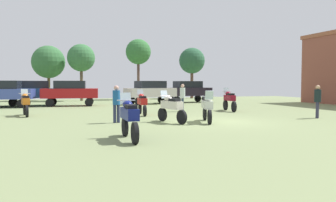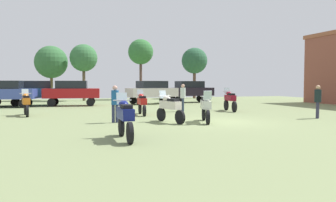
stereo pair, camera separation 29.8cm
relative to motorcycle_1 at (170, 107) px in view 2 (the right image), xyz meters
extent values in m
cube|color=#788657|center=(2.18, -0.40, -0.73)|extent=(44.00, 52.00, 0.02)
cylinder|color=black|center=(-0.21, 0.71, -0.40)|extent=(0.29, 0.64, 0.63)
cylinder|color=black|center=(0.23, -0.77, -0.40)|extent=(0.29, 0.64, 0.63)
cube|color=silver|center=(0.01, -0.03, 0.09)|extent=(0.72, 1.36, 0.36)
ellipsoid|color=silver|center=(-0.08, 0.25, 0.37)|extent=(0.44, 0.55, 0.24)
cube|color=black|center=(0.07, -0.25, 0.33)|extent=(0.45, 0.62, 0.12)
cube|color=silver|center=(-0.17, 0.57, 0.55)|extent=(0.39, 0.25, 0.39)
cylinder|color=#B7B7BC|center=(-0.14, 0.47, 0.49)|extent=(0.60, 0.21, 0.04)
cylinder|color=black|center=(-6.78, 6.11, -0.40)|extent=(0.23, 0.66, 0.65)
cylinder|color=black|center=(-6.54, 4.67, -0.40)|extent=(0.23, 0.66, 0.65)
cube|color=orange|center=(-6.66, 5.39, 0.11)|extent=(0.56, 1.28, 0.36)
ellipsoid|color=orange|center=(-6.71, 5.66, 0.39)|extent=(0.39, 0.53, 0.24)
cube|color=black|center=(-6.63, 5.18, 0.35)|extent=(0.39, 0.60, 0.12)
cube|color=silver|center=(-6.76, 5.97, 0.57)|extent=(0.38, 0.21, 0.39)
cylinder|color=#B7B7BC|center=(-6.74, 5.88, 0.51)|extent=(0.62, 0.14, 0.04)
cylinder|color=black|center=(5.75, 5.60, -0.38)|extent=(0.22, 0.69, 0.68)
cylinder|color=black|center=(5.53, 4.06, -0.38)|extent=(0.22, 0.69, 0.68)
cube|color=maroon|center=(5.64, 4.83, 0.14)|extent=(0.55, 1.36, 0.36)
ellipsoid|color=maroon|center=(5.68, 5.13, 0.42)|extent=(0.39, 0.52, 0.24)
cube|color=black|center=(5.61, 4.60, 0.38)|extent=(0.38, 0.60, 0.12)
cube|color=silver|center=(5.73, 5.45, 0.60)|extent=(0.38, 0.20, 0.39)
cylinder|color=#B7B7BC|center=(5.72, 5.36, 0.54)|extent=(0.62, 0.13, 0.04)
cylinder|color=black|center=(1.38, -1.19, -0.40)|extent=(0.30, 0.65, 0.64)
cylinder|color=black|center=(1.85, 0.36, -0.40)|extent=(0.30, 0.65, 0.64)
cube|color=silver|center=(1.61, -0.41, 0.10)|extent=(0.74, 1.42, 0.36)
ellipsoid|color=silver|center=(1.52, -0.71, 0.38)|extent=(0.45, 0.55, 0.24)
cube|color=black|center=(1.68, -0.18, 0.34)|extent=(0.45, 0.62, 0.12)
cube|color=silver|center=(1.42, -1.04, 0.56)|extent=(0.39, 0.25, 0.39)
cylinder|color=#B7B7BC|center=(1.45, -0.94, 0.50)|extent=(0.60, 0.21, 0.04)
cylinder|color=black|center=(-2.79, -3.26, -0.39)|extent=(0.12, 0.66, 0.66)
cylinder|color=black|center=(-2.79, -4.86, -0.39)|extent=(0.12, 0.66, 0.66)
cube|color=navy|center=(-2.79, -4.06, 0.12)|extent=(0.36, 1.36, 0.36)
ellipsoid|color=navy|center=(-2.79, -3.76, 0.40)|extent=(0.32, 0.48, 0.24)
cube|color=black|center=(-2.79, -4.30, 0.36)|extent=(0.30, 0.56, 0.12)
cube|color=silver|center=(-2.79, -3.42, 0.58)|extent=(0.36, 0.15, 0.39)
cylinder|color=#B7B7BC|center=(-2.79, -3.52, 0.52)|extent=(0.62, 0.04, 0.04)
cylinder|color=black|center=(-0.35, 4.75, -0.42)|extent=(0.16, 0.62, 0.61)
cylinder|color=black|center=(-0.46, 3.16, -0.42)|extent=(0.16, 0.62, 0.61)
cube|color=red|center=(-0.41, 3.96, 0.07)|extent=(0.45, 1.38, 0.36)
ellipsoid|color=red|center=(-0.39, 4.26, 0.35)|extent=(0.35, 0.50, 0.24)
cube|color=black|center=(-0.42, 3.72, 0.31)|extent=(0.34, 0.58, 0.12)
cube|color=silver|center=(-0.36, 4.60, 0.53)|extent=(0.37, 0.18, 0.39)
cylinder|color=#B7B7BC|center=(-0.37, 4.50, 0.47)|extent=(0.62, 0.08, 0.04)
cylinder|color=black|center=(1.35, 12.42, -0.40)|extent=(0.67, 0.35, 0.64)
cylinder|color=black|center=(1.06, 13.83, -0.40)|extent=(0.67, 0.35, 0.64)
cylinder|color=black|center=(4.22, 13.01, -0.40)|extent=(0.67, 0.35, 0.64)
cylinder|color=black|center=(3.92, 14.42, -0.40)|extent=(0.67, 0.35, 0.64)
cube|color=#BAB4B0|center=(2.64, 13.42, 0.29)|extent=(4.58, 2.64, 0.75)
cube|color=black|center=(2.64, 13.42, 0.97)|extent=(2.64, 2.03, 0.61)
cylinder|color=black|center=(-7.51, 11.94, -0.40)|extent=(0.66, 0.30, 0.64)
cylinder|color=black|center=(-7.32, 13.36, -0.40)|extent=(0.66, 0.30, 0.64)
cube|color=#3B4D9C|center=(-8.87, 12.84, 0.29)|extent=(4.49, 2.33, 0.75)
cube|color=black|center=(-8.87, 12.84, 0.97)|extent=(2.55, 1.87, 0.61)
cylinder|color=black|center=(5.22, 13.84, -0.40)|extent=(0.66, 0.28, 0.64)
cylinder|color=black|center=(5.09, 15.28, -0.40)|extent=(0.66, 0.28, 0.64)
cylinder|color=black|center=(8.13, 14.11, -0.40)|extent=(0.66, 0.28, 0.64)
cylinder|color=black|center=(8.00, 15.55, -0.40)|extent=(0.66, 0.28, 0.64)
cube|color=black|center=(6.61, 14.70, 0.29)|extent=(4.45, 2.19, 0.75)
cube|color=black|center=(6.61, 14.70, 0.97)|extent=(2.50, 1.80, 0.61)
cylinder|color=black|center=(-5.57, 12.59, -0.40)|extent=(0.66, 0.30, 0.64)
cylinder|color=black|center=(-5.39, 14.02, -0.40)|extent=(0.66, 0.30, 0.64)
cylinder|color=black|center=(-2.67, 12.23, -0.40)|extent=(0.66, 0.30, 0.64)
cylinder|color=black|center=(-2.49, 13.66, -0.40)|extent=(0.66, 0.30, 0.64)
cube|color=maroon|center=(-4.03, 13.12, 0.29)|extent=(4.49, 2.31, 0.75)
cube|color=black|center=(-4.03, 13.12, 0.97)|extent=(2.54, 1.86, 0.61)
cylinder|color=black|center=(-8.30, 13.77, -0.40)|extent=(0.66, 0.27, 0.64)
cylinder|color=black|center=(-8.42, 15.20, -0.40)|extent=(0.66, 0.27, 0.64)
cylinder|color=black|center=(-5.38, 14.01, -0.40)|extent=(0.66, 0.27, 0.64)
cylinder|color=black|center=(-5.50, 15.45, -0.40)|extent=(0.66, 0.27, 0.64)
cube|color=#2A5E9E|center=(-6.90, 14.61, 0.29)|extent=(4.44, 2.16, 0.75)
cube|color=black|center=(-6.90, 14.61, 0.97)|extent=(2.49, 1.78, 0.61)
cylinder|color=#2A374D|center=(2.61, 5.43, -0.30)|extent=(0.14, 0.14, 0.85)
cylinder|color=#2A374D|center=(2.65, 5.60, -0.30)|extent=(0.14, 0.14, 0.85)
cylinder|color=silver|center=(2.63, 5.52, 0.47)|extent=(0.41, 0.41, 0.67)
sphere|color=tan|center=(2.63, 5.52, 0.92)|extent=(0.23, 0.23, 0.23)
cylinder|color=#2E2D43|center=(7.74, -0.60, -0.30)|extent=(0.14, 0.14, 0.83)
cylinder|color=#2E2D43|center=(7.87, -0.49, -0.30)|extent=(0.14, 0.14, 0.83)
cylinder|color=black|center=(7.80, -0.55, 0.44)|extent=(0.48, 0.48, 0.66)
sphere|color=tan|center=(7.80, -0.55, 0.88)|extent=(0.23, 0.23, 0.23)
cylinder|color=#262B49|center=(-2.50, 0.69, -0.31)|extent=(0.14, 0.14, 0.83)
cylinder|color=#262B49|center=(-2.33, 0.68, -0.31)|extent=(0.14, 0.14, 0.83)
cylinder|color=#1A4E89|center=(-2.42, 0.68, 0.44)|extent=(0.34, 0.34, 0.66)
sphere|color=tan|center=(-2.42, 0.68, 0.88)|extent=(0.22, 0.22, 0.22)
cylinder|color=brown|center=(10.19, 22.45, 1.17)|extent=(0.35, 0.35, 3.78)
sphere|color=#285637|center=(10.19, 22.45, 3.75)|extent=(3.05, 3.05, 3.05)
cylinder|color=brown|center=(-2.66, 20.90, 1.17)|extent=(0.30, 0.30, 3.77)
sphere|color=#356D3B|center=(-2.66, 20.90, 3.68)|extent=(2.80, 2.80, 2.80)
cylinder|color=brown|center=(3.61, 22.14, 1.62)|extent=(0.30, 0.30, 4.68)
sphere|color=#326D34|center=(3.61, 22.14, 4.59)|extent=(2.81, 2.81, 2.81)
cylinder|color=brown|center=(-5.86, 22.36, 0.90)|extent=(0.29, 0.29, 3.25)
sphere|color=#336736|center=(-5.86, 22.36, 3.29)|extent=(3.37, 3.37, 3.37)
camera|label=1|loc=(-4.93, -14.54, 1.10)|focal=35.80mm
camera|label=2|loc=(-4.65, -14.63, 1.10)|focal=35.80mm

